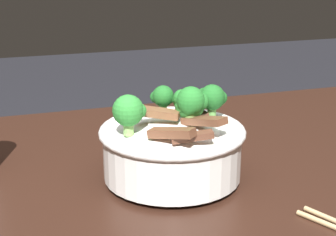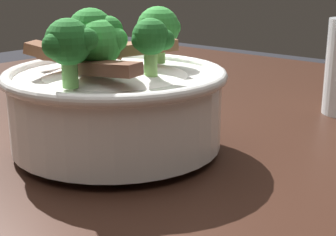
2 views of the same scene
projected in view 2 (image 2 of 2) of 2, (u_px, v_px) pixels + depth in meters
dining_table at (72, 221)px, 0.60m from camera, size 1.26×0.95×0.77m
rice_bowl at (116, 95)px, 0.51m from camera, size 0.22×0.22×0.15m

